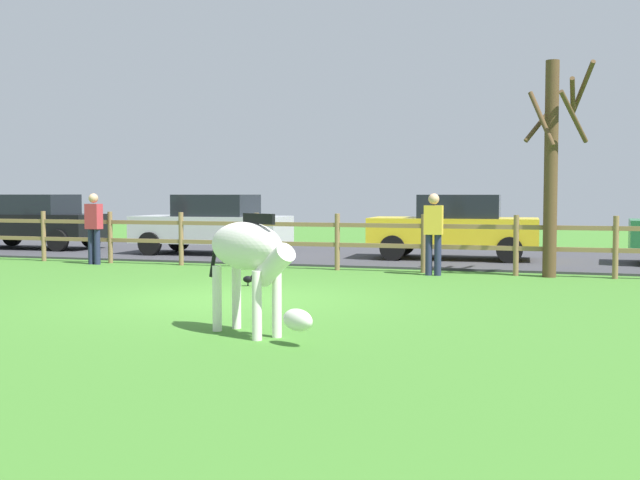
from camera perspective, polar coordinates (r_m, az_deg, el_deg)
name	(u,v)px	position (r m, az deg, el deg)	size (l,w,h in m)	color
ground_plane	(233,299)	(12.57, -6.21, -4.18)	(60.00, 60.00, 0.00)	#3D7528
parking_asphalt	(378,254)	(21.34, 4.15, -1.02)	(28.00, 7.40, 0.05)	#38383D
paddock_fence	(296,237)	(17.41, -1.70, 0.20)	(20.59, 0.11, 1.21)	olive
bare_tree	(553,161)	(16.29, 16.20, 5.44)	(1.34, 1.47, 4.21)	#513A23
zebra	(250,255)	(9.26, -4.97, -1.10)	(1.72, 1.21, 1.41)	white
crow_on_grass	(248,279)	(14.26, -5.11, -2.78)	(0.21, 0.10, 0.20)	black
parked_car_black	(35,221)	(24.55, -19.62, 1.28)	(4.08, 2.04, 1.56)	black
parked_car_yellow	(455,226)	(19.69, 9.56, 0.96)	(4.11, 2.10, 1.56)	yellow
parked_car_silver	(213,224)	(21.19, -7.63, 1.14)	(4.07, 2.02, 1.56)	#B7BABF
visitor_left_of_tree	(94,225)	(19.22, -15.77, 1.02)	(0.38, 0.26, 1.64)	#232847
visitor_right_of_tree	(433,230)	(16.15, 8.07, 0.70)	(0.36, 0.23, 1.64)	#232847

